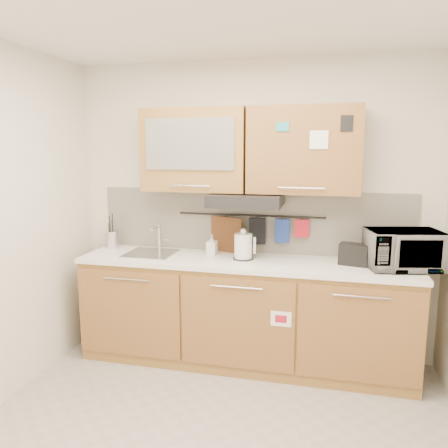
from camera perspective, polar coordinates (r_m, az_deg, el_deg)
The scene contains 18 objects.
ceiling at distance 2.53m, azimuth -2.69°, elevation 27.22°, with size 3.20×3.20×0.00m, color white.
wall_back at distance 3.92m, azimuth 3.58°, elevation 1.82°, with size 3.20×3.20×0.00m, color silver.
base_cabinet at distance 3.85m, azimuth 2.63°, elevation -12.10°, with size 2.80×0.64×0.88m.
countertop at distance 3.70m, azimuth 2.68°, elevation -4.98°, with size 2.82×0.62×0.04m, color white.
backsplash at distance 3.92m, azimuth 3.54°, elevation 0.35°, with size 2.80×0.02×0.56m, color silver.
upper_cabinets at distance 3.71m, azimuth 3.12°, elevation 9.60°, with size 1.82×0.37×0.70m.
range_hood at distance 3.66m, azimuth 2.92°, elevation 3.16°, with size 0.60×0.46×0.10m, color black.
sink at distance 3.95m, azimuth -9.48°, elevation -3.78°, with size 0.42×0.40×0.26m.
utensil_rail at distance 3.87m, azimuth 3.45°, elevation 1.13°, with size 0.02×0.02×1.30m, color black.
utensil_crock at distance 4.24m, azimuth -14.41°, elevation -1.92°, with size 0.16×0.16×0.32m.
kettle at distance 3.69m, azimuth 2.54°, elevation -3.03°, with size 0.20×0.18×0.26m.
toaster at distance 3.66m, azimuth 16.60°, elevation -3.79°, with size 0.25×0.18×0.17m.
microwave at distance 3.66m, azimuth 22.39°, elevation -3.12°, with size 0.55×0.37×0.30m, color #999999.
soap_bottle at distance 3.84m, azimuth -1.59°, elevation -2.73°, with size 0.08×0.08×0.18m, color #999999.
cutting_board at distance 3.94m, azimuth 0.28°, elevation -1.93°, with size 0.32×0.02×0.40m, color brown.
oven_mitt at distance 3.84m, azimuth 7.60°, elevation -0.90°, with size 0.13×0.03×0.21m, color navy.
dark_pouch at distance 3.87m, azimuth 4.37°, elevation -0.92°, with size 0.15×0.04×0.23m, color black.
pot_holder at distance 3.82m, azimuth 10.10°, elevation -0.60°, with size 0.13×0.02×0.15m, color #B41827.
Camera 1 is at (0.67, -2.32, 1.84)m, focal length 35.00 mm.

